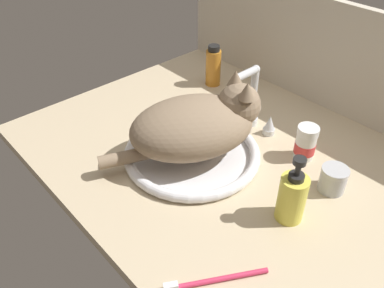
# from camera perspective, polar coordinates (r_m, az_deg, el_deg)

# --- Properties ---
(countertop) EXTENTS (1.01, 0.76, 0.03)m
(countertop) POSITION_cam_1_polar(r_m,az_deg,el_deg) (1.01, 4.45, -2.12)
(countertop) COLOR #CCB793
(countertop) RESTS_ON ground
(backsplash_wall) EXTENTS (1.01, 0.02, 0.33)m
(backsplash_wall) POSITION_cam_1_polar(r_m,az_deg,el_deg) (1.21, 18.28, 11.67)
(backsplash_wall) COLOR beige
(backsplash_wall) RESTS_ON ground
(sink_basin) EXTENTS (0.34, 0.34, 0.03)m
(sink_basin) POSITION_cam_1_polar(r_m,az_deg,el_deg) (0.98, -0.00, -1.32)
(sink_basin) COLOR white
(sink_basin) RESTS_ON countertop
(faucet) EXTENTS (0.16, 0.11, 0.18)m
(faucet) POSITION_cam_1_polar(r_m,az_deg,el_deg) (1.07, 8.44, 5.91)
(faucet) COLOR silver
(faucet) RESTS_ON countertop
(cat) EXTENTS (0.31, 0.39, 0.18)m
(cat) POSITION_cam_1_polar(r_m,az_deg,el_deg) (0.94, 1.22, 2.95)
(cat) COLOR #8C755B
(cat) RESTS_ON sink_basin
(pill_bottle) EXTENTS (0.05, 0.05, 0.09)m
(pill_bottle) POSITION_cam_1_polar(r_m,az_deg,el_deg) (1.00, 16.08, 0.07)
(pill_bottle) COLOR white
(pill_bottle) RESTS_ON countertop
(soap_pump_bottle) EXTENTS (0.06, 0.06, 0.16)m
(soap_pump_bottle) POSITION_cam_1_polar(r_m,az_deg,el_deg) (0.83, 14.25, -7.42)
(soap_pump_bottle) COLOR #E5DB4C
(soap_pump_bottle) RESTS_ON countertop
(amber_bottle) EXTENTS (0.05, 0.05, 0.13)m
(amber_bottle) POSITION_cam_1_polar(r_m,az_deg,el_deg) (1.27, 3.09, 11.15)
(amber_bottle) COLOR #C67A23
(amber_bottle) RESTS_ON countertop
(metal_jar) EXTENTS (0.06, 0.06, 0.06)m
(metal_jar) POSITION_cam_1_polar(r_m,az_deg,el_deg) (0.93, 19.71, -4.82)
(metal_jar) COLOR #B2B5BA
(metal_jar) RESTS_ON countertop
(toothbrush) EXTENTS (0.11, 0.17, 0.02)m
(toothbrush) POSITION_cam_1_polar(r_m,az_deg,el_deg) (0.74, 3.23, -19.00)
(toothbrush) COLOR #D83359
(toothbrush) RESTS_ON countertop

